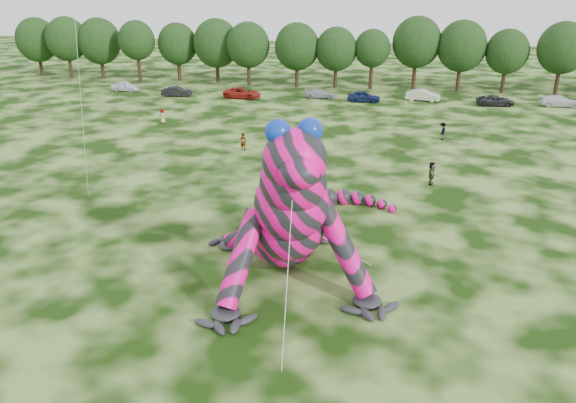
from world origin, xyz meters
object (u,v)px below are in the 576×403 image
Objects in this scene: tree_0 at (38,47)px; car_4 at (364,96)px; flying_kite at (73,1)px; tree_12 at (506,61)px; tree_11 at (461,56)px; tree_3 at (138,51)px; tree_5 at (217,51)px; tree_4 at (178,52)px; tree_10 at (416,53)px; spectator_1 at (279,132)px; tree_13 at (561,59)px; tree_6 at (248,54)px; car_1 at (177,91)px; spectator_2 at (442,131)px; spectator_0 at (243,142)px; car_2 at (242,93)px; spectator_5 at (432,173)px; car_3 at (320,94)px; tree_8 at (336,58)px; car_7 at (560,101)px; car_6 at (496,101)px; spectator_4 at (163,116)px; tree_9 at (372,59)px; tree_7 at (297,55)px; inflatable_gecko at (280,181)px; tree_1 at (68,47)px; car_0 at (126,86)px; tree_2 at (100,48)px.

tree_0 reaches higher than car_4.
flying_kite reaches higher than tree_12.
flying_kite is 61.99m from tree_11.
tree_5 reaches higher than tree_3.
tree_12 is at bearing -1.12° from tree_4.
tree_10 is 5.79× the size of spectator_1.
tree_13 is 28.50m from car_4.
tree_4 is at bearing 177.57° from tree_5.
tree_5 reaches higher than tree_6.
spectator_2 reaches higher than car_1.
tree_0 is 5.48× the size of spectator_0.
spectator_2 is (-10.26, -27.69, -3.58)m from tree_12.
spectator_5 is (24.03, -30.79, 0.22)m from car_2.
flying_kite reaches higher than car_2.
car_2 is at bearing -81.14° from tree_6.
tree_5 is 2.27× the size of car_3.
car_3 is at bearing -88.58° from car_1.
tree_10 is (30.52, 0.14, 0.35)m from tree_5.
tree_10 is 2.41× the size of car_4.
tree_0 is at bearing 178.80° from tree_4.
flying_kite reaches higher than spectator_0.
spectator_0 is (-10.13, -24.90, 0.12)m from car_4.
tree_8 is 31.19m from car_7.
car_1 is (-45.47, -11.26, -3.80)m from tree_12.
tree_0 is 2.27× the size of car_1.
spectator_1 is at bearing 126.32° from car_6.
spectator_4 is (-3.81, -25.25, -3.92)m from tree_6.
car_2 is at bearing -159.34° from tree_11.
spectator_2 is at bearing -85.28° from tree_10.
car_2 is (-17.10, -10.40, -3.61)m from tree_9.
spectator_2 is (19.84, -26.76, -3.83)m from tree_7.
inflatable_gecko reaches higher than tree_6.
flying_kite is 1.70× the size of tree_5.
spectator_4 is at bearing -113.97° from tree_7.
tree_11 is (12.72, 0.85, 0.70)m from tree_9.
tree_11 is at bearing -166.57° from spectator_2.
tree_1 is 1.09× the size of tree_12.
car_1 is 0.85× the size of car_7.
spectator_2 is at bearing -44.29° from tree_6.
tree_10 reaches higher than tree_4.
tree_1 reaches higher than tree_0.
tree_6 reaches higher than car_6.
tree_1 is 5.41× the size of spectator_1.
inflatable_gecko is at bearing 121.13° from spectator_0.
car_7 is at bearing -99.81° from tree_13.
spectator_0 is at bearing -129.96° from tree_12.
car_0 is at bearing -79.86° from tree_3.
spectator_4 is (21.66, -27.33, -3.99)m from tree_2.
car_7 is at bearing -9.69° from tree_6.
car_6 is (60.74, -10.41, -4.16)m from tree_2.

